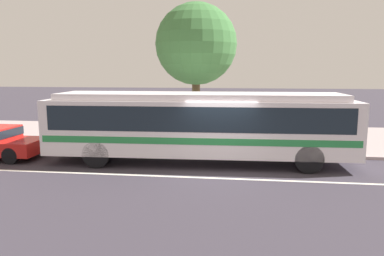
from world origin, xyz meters
TOP-DOWN VIEW (x-y plane):
  - ground_plane at (0.00, 0.00)m, footprint 120.00×120.00m
  - sidewalk_slab at (0.00, 6.53)m, footprint 60.00×8.00m
  - lane_stripe_center at (0.00, -0.80)m, footprint 56.00×0.16m
  - transit_bus at (-0.87, 1.18)m, footprint 11.59×2.81m
  - pedestrian_waiting_near_sign at (1.44, 4.19)m, footprint 0.45×0.45m
  - bus_stop_sign at (2.84, 3.00)m, footprint 0.09×0.44m
  - street_tree_near_stop at (-1.42, 4.70)m, footprint 3.77×3.77m

SIDE VIEW (x-z plane):
  - ground_plane at x=0.00m, z-range 0.00..0.00m
  - lane_stripe_center at x=0.00m, z-range 0.00..0.01m
  - sidewalk_slab at x=0.00m, z-range 0.00..0.12m
  - pedestrian_waiting_near_sign at x=1.44m, z-range 0.27..1.95m
  - transit_bus at x=-0.87m, z-range 0.22..2.92m
  - bus_stop_sign at x=2.84m, z-range 0.46..2.80m
  - street_tree_near_stop at x=-1.42m, z-range 1.46..7.97m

